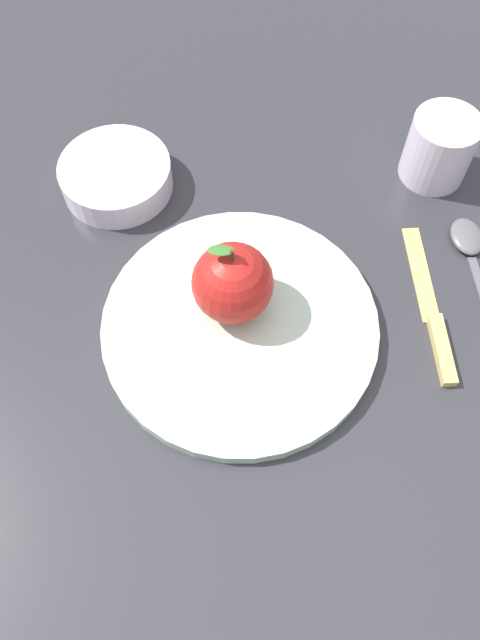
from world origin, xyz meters
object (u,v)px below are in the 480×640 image
object	(u,v)px
knife	(432,318)
spoon	(472,254)
dinner_plate	(240,326)
apple	(233,283)
side_bowl	(116,174)
cup	(440,146)

from	to	relation	value
knife	spoon	xyz separation A→B (m)	(-0.03, -0.09, 0.00)
knife	dinner_plate	bearing A→B (deg)	20.57
dinner_plate	knife	size ratio (longest dim) A/B	1.47
dinner_plate	spoon	size ratio (longest dim) A/B	1.49
knife	apple	bearing A→B (deg)	14.49
apple	spoon	world-z (taller)	apple
apple	spoon	distance (m)	0.26
apple	knife	distance (m)	0.20
apple	knife	world-z (taller)	apple
apple	side_bowl	size ratio (longest dim) A/B	0.74
cup	knife	size ratio (longest dim) A/B	0.42
side_bowl	cup	xyz separation A→B (m)	(-0.33, -0.12, 0.02)
knife	side_bowl	bearing A→B (deg)	-10.40
side_bowl	cup	world-z (taller)	cup
dinner_plate	side_bowl	distance (m)	0.23
apple	side_bowl	xyz separation A→B (m)	(0.17, -0.12, -0.03)
apple	cup	size ratio (longest dim) A/B	1.19
spoon	side_bowl	bearing A→B (deg)	3.15
apple	knife	bearing A→B (deg)	-165.51
apple	side_bowl	bearing A→B (deg)	-33.98
cup	apple	bearing A→B (deg)	56.56
apple	cup	distance (m)	0.29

